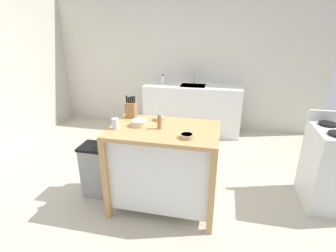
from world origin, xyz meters
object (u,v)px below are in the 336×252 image
object	(u,v)px
kitchen_island	(164,164)
pepper_grinder	(159,122)
bowl_ceramic_small	(159,118)
bottle_dish_soap	(163,79)
sink_faucet	(194,78)
bowl_ceramic_wide	(187,136)
knife_block	(131,109)
bowl_stoneware_deep	(139,123)
trash_bin	(99,170)
drinking_cup	(115,124)

from	to	relation	value
kitchen_island	pepper_grinder	bearing A→B (deg)	-161.29
kitchen_island	bowl_ceramic_small	xyz separation A→B (m)	(-0.10, 0.23, 0.43)
bottle_dish_soap	sink_faucet	bearing A→B (deg)	11.09
bowl_ceramic_wide	knife_block	bearing A→B (deg)	148.08
kitchen_island	bottle_dish_soap	size ratio (longest dim) A/B	6.42
kitchen_island	bowl_stoneware_deep	world-z (taller)	bowl_stoneware_deep
bowl_ceramic_small	trash_bin	world-z (taller)	bowl_ceramic_small
bowl_ceramic_small	kitchen_island	bearing A→B (deg)	-65.39
bowl_ceramic_wide	pepper_grinder	world-z (taller)	pepper_grinder
bowl_ceramic_small	drinking_cup	world-z (taller)	drinking_cup
drinking_cup	bottle_dish_soap	size ratio (longest dim) A/B	0.63
knife_block	sink_faucet	size ratio (longest dim) A/B	1.12
pepper_grinder	trash_bin	world-z (taller)	pepper_grinder
bowl_ceramic_small	bowl_stoneware_deep	xyz separation A→B (m)	(-0.16, -0.21, 0.01)
bowl_ceramic_small	bottle_dish_soap	world-z (taller)	bottle_dish_soap
bowl_ceramic_small	sink_faucet	world-z (taller)	sink_faucet
bowl_ceramic_wide	pepper_grinder	xyz separation A→B (m)	(-0.30, 0.17, 0.06)
drinking_cup	trash_bin	xyz separation A→B (m)	(-0.33, 0.15, -0.66)
pepper_grinder	trash_bin	xyz separation A→B (m)	(-0.75, 0.05, -0.68)
bowl_ceramic_wide	drinking_cup	bearing A→B (deg)	174.24
knife_block	pepper_grinder	size ratio (longest dim) A/B	1.52
knife_block	drinking_cup	xyz separation A→B (m)	(-0.03, -0.36, -0.04)
bowl_stoneware_deep	pepper_grinder	distance (m)	0.23
bowl_ceramic_wide	bottle_dish_soap	bearing A→B (deg)	108.24
kitchen_island	knife_block	bearing A→B (deg)	149.98
knife_block	sink_faucet	xyz separation A→B (m)	(0.45, 2.13, -0.02)
kitchen_island	bowl_ceramic_wide	distance (m)	0.53
trash_bin	pepper_grinder	bearing A→B (deg)	-4.01
kitchen_island	bowl_ceramic_small	bearing A→B (deg)	114.61
bottle_dish_soap	knife_block	bearing A→B (deg)	-86.66
pepper_grinder	bottle_dish_soap	distance (m)	2.34
sink_faucet	knife_block	bearing A→B (deg)	-101.92
bowl_ceramic_small	trash_bin	bearing A→B (deg)	-164.69
trash_bin	bottle_dish_soap	distance (m)	2.34
kitchen_island	bowl_stoneware_deep	bearing A→B (deg)	175.57
pepper_grinder	drinking_cup	bearing A→B (deg)	-167.58
bowl_ceramic_small	drinking_cup	xyz separation A→B (m)	(-0.36, -0.33, 0.03)
drinking_cup	bowl_ceramic_small	bearing A→B (deg)	42.77
bowl_ceramic_small	bowl_ceramic_wide	size ratio (longest dim) A/B	0.93
bowl_stoneware_deep	bowl_ceramic_wide	bearing A→B (deg)	-21.02
bowl_stoneware_deep	trash_bin	xyz separation A→B (m)	(-0.53, 0.02, -0.64)
knife_block	trash_bin	bearing A→B (deg)	-149.72
drinking_cup	trash_bin	world-z (taller)	drinking_cup
bowl_stoneware_deep	trash_bin	bearing A→B (deg)	177.97
pepper_grinder	trash_bin	bearing A→B (deg)	175.99
pepper_grinder	sink_faucet	size ratio (longest dim) A/B	0.74
drinking_cup	bowl_stoneware_deep	bearing A→B (deg)	32.41
bowl_stoneware_deep	sink_faucet	world-z (taller)	sink_faucet
bottle_dish_soap	bowl_stoneware_deep	bearing A→B (deg)	-82.78
bowl_stoneware_deep	pepper_grinder	bearing A→B (deg)	-8.63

